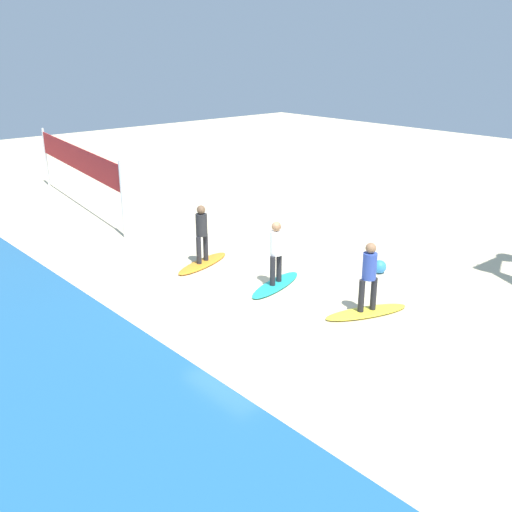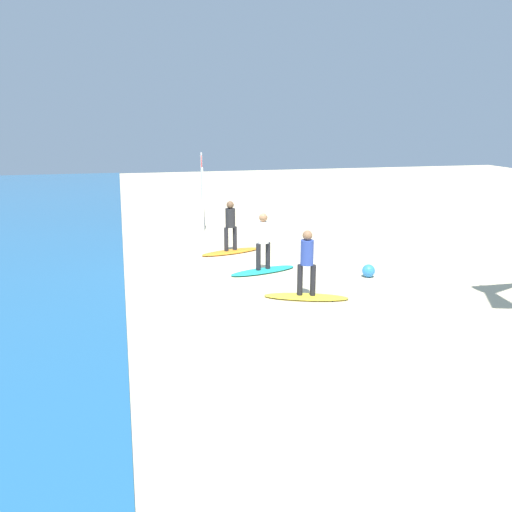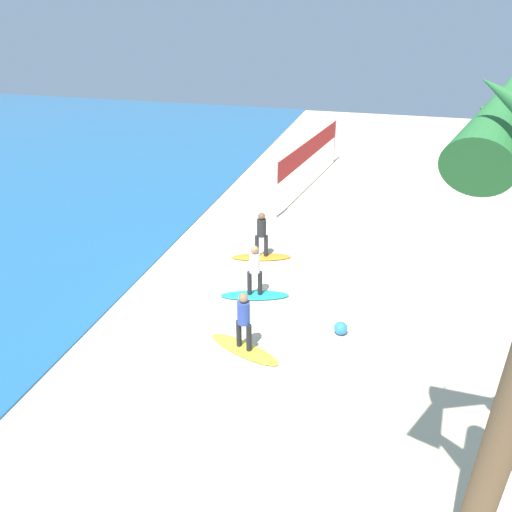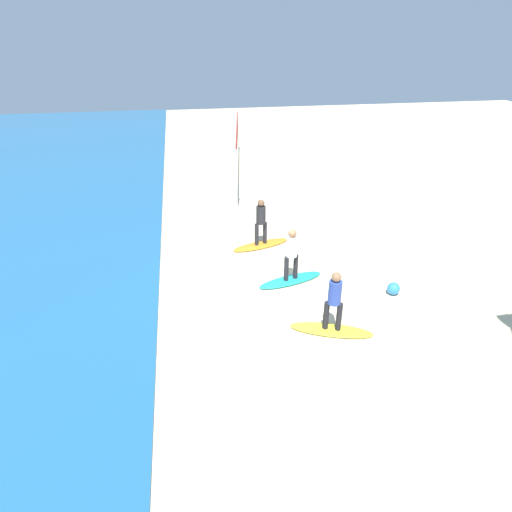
{
  "view_description": "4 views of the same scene",
  "coord_description": "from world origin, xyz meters",
  "px_view_note": "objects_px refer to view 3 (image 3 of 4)",
  "views": [
    {
      "loc": [
        -10.21,
        8.66,
        5.85
      ],
      "look_at": [
        -0.16,
        -0.21,
        1.02
      ],
      "focal_mm": 41.08,
      "sensor_mm": 36.0,
      "label": 1
    },
    {
      "loc": [
        -15.26,
        2.94,
        4.43
      ],
      "look_at": [
        -1.04,
        -0.5,
        0.74
      ],
      "focal_mm": 39.22,
      "sensor_mm": 36.0,
      "label": 2
    },
    {
      "loc": [
        -12.12,
        -4.35,
        7.91
      ],
      "look_at": [
        0.12,
        -0.91,
        1.29
      ],
      "focal_mm": 33.59,
      "sensor_mm": 36.0,
      "label": 3
    },
    {
      "loc": [
        -11.45,
        2.05,
        7.06
      ],
      "look_at": [
        -0.31,
        0.16,
        1.08
      ],
      "focal_mm": 31.46,
      "sensor_mm": 36.0,
      "label": 4
    }
  ],
  "objects_px": {
    "surfboard_teal": "(255,295)",
    "surfer_orange": "(262,231)",
    "volleyball_net": "(311,150)",
    "surfboard_yellow": "(244,349)",
    "surfer_teal": "(255,267)",
    "surfboard_orange": "(261,257)",
    "surfer_yellow": "(244,317)",
    "beach_ball": "(341,328)"
  },
  "relations": [
    {
      "from": "surfboard_yellow",
      "to": "surfboard_orange",
      "type": "distance_m",
      "value": 5.18
    },
    {
      "from": "surfer_orange",
      "to": "beach_ball",
      "type": "xyz_separation_m",
      "value": [
        -3.7,
        -3.23,
        -0.85
      ]
    },
    {
      "from": "surfboard_yellow",
      "to": "surfer_orange",
      "type": "bearing_deg",
      "value": -59.57
    },
    {
      "from": "volleyball_net",
      "to": "surfer_orange",
      "type": "bearing_deg",
      "value": 178.23
    },
    {
      "from": "surfer_yellow",
      "to": "surfer_teal",
      "type": "distance_m",
      "value": 2.63
    },
    {
      "from": "surfboard_yellow",
      "to": "surfer_orange",
      "type": "distance_m",
      "value": 5.28
    },
    {
      "from": "surfboard_teal",
      "to": "surfer_orange",
      "type": "bearing_deg",
      "value": -95.64
    },
    {
      "from": "surfboard_yellow",
      "to": "beach_ball",
      "type": "bearing_deg",
      "value": -128.6
    },
    {
      "from": "surfer_yellow",
      "to": "surfboard_orange",
      "type": "distance_m",
      "value": 5.28
    },
    {
      "from": "surfer_orange",
      "to": "surfer_yellow",
      "type": "bearing_deg",
      "value": -169.87
    },
    {
      "from": "surfboard_teal",
      "to": "surfboard_yellow",
      "type": "bearing_deg",
      "value": 83.55
    },
    {
      "from": "surfboard_yellow",
      "to": "volleyball_net",
      "type": "height_order",
      "value": "volleyball_net"
    },
    {
      "from": "surfer_yellow",
      "to": "surfer_teal",
      "type": "bearing_deg",
      "value": 9.73
    },
    {
      "from": "surfer_yellow",
      "to": "surfboard_orange",
      "type": "bearing_deg",
      "value": 10.13
    },
    {
      "from": "surfer_orange",
      "to": "volleyball_net",
      "type": "height_order",
      "value": "volleyball_net"
    },
    {
      "from": "surfboard_teal",
      "to": "volleyball_net",
      "type": "xyz_separation_m",
      "value": [
        10.66,
        0.22,
        1.74
      ]
    },
    {
      "from": "surfboard_orange",
      "to": "beach_ball",
      "type": "relative_size",
      "value": 5.73
    },
    {
      "from": "surfer_yellow",
      "to": "volleyball_net",
      "type": "relative_size",
      "value": 0.18
    },
    {
      "from": "surfboard_yellow",
      "to": "volleyball_net",
      "type": "distance_m",
      "value": 13.38
    },
    {
      "from": "surfboard_yellow",
      "to": "surfboard_teal",
      "type": "xyz_separation_m",
      "value": [
        2.59,
        0.44,
        0.0
      ]
    },
    {
      "from": "surfer_yellow",
      "to": "surfboard_orange",
      "type": "relative_size",
      "value": 0.78
    },
    {
      "from": "surfboard_yellow",
      "to": "beach_ball",
      "type": "distance_m",
      "value": 2.71
    },
    {
      "from": "surfboard_orange",
      "to": "surfboard_yellow",
      "type": "bearing_deg",
      "value": 83.07
    },
    {
      "from": "surfer_yellow",
      "to": "surfboard_yellow",
      "type": "bearing_deg",
      "value": 0.0
    },
    {
      "from": "surfboard_orange",
      "to": "surfboard_teal",
      "type": "bearing_deg",
      "value": 83.47
    },
    {
      "from": "surfer_teal",
      "to": "surfer_orange",
      "type": "xyz_separation_m",
      "value": [
        2.51,
        0.47,
        0.0
      ]
    },
    {
      "from": "surfer_teal",
      "to": "surfboard_orange",
      "type": "height_order",
      "value": "surfer_teal"
    },
    {
      "from": "surfer_orange",
      "to": "beach_ball",
      "type": "distance_m",
      "value": 4.99
    },
    {
      "from": "surfboard_teal",
      "to": "volleyball_net",
      "type": "relative_size",
      "value": 0.23
    },
    {
      "from": "volleyball_net",
      "to": "beach_ball",
      "type": "bearing_deg",
      "value": -165.91
    },
    {
      "from": "surfer_yellow",
      "to": "surfer_orange",
      "type": "xyz_separation_m",
      "value": [
        5.1,
        0.91,
        0.0
      ]
    },
    {
      "from": "surfer_yellow",
      "to": "surfboard_orange",
      "type": "height_order",
      "value": "surfer_yellow"
    },
    {
      "from": "surfboard_yellow",
      "to": "surfboard_orange",
      "type": "bearing_deg",
      "value": -59.57
    },
    {
      "from": "volleyball_net",
      "to": "surfboard_yellow",
      "type": "bearing_deg",
      "value": -177.15
    },
    {
      "from": "surfer_teal",
      "to": "surfboard_orange",
      "type": "relative_size",
      "value": 0.78
    },
    {
      "from": "surfboard_orange",
      "to": "volleyball_net",
      "type": "bearing_deg",
      "value": -108.84
    },
    {
      "from": "surfboard_orange",
      "to": "volleyball_net",
      "type": "xyz_separation_m",
      "value": [
        8.15,
        -0.25,
        1.74
      ]
    },
    {
      "from": "surfboard_yellow",
      "to": "volleyball_net",
      "type": "xyz_separation_m",
      "value": [
        13.25,
        0.66,
        1.74
      ]
    },
    {
      "from": "surfboard_orange",
      "to": "beach_ball",
      "type": "distance_m",
      "value": 4.92
    },
    {
      "from": "surfboard_teal",
      "to": "surfer_orange",
      "type": "height_order",
      "value": "surfer_orange"
    },
    {
      "from": "surfer_orange",
      "to": "volleyball_net",
      "type": "distance_m",
      "value": 8.19
    },
    {
      "from": "surfer_yellow",
      "to": "surfboard_teal",
      "type": "relative_size",
      "value": 0.78
    }
  ]
}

